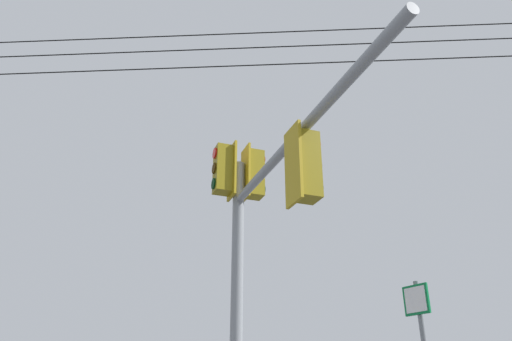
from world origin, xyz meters
TOP-DOWN VIEW (x-y plane):
  - signal_mast_assembly at (0.68, -0.22)m, footprint 5.15×1.62m
  - overhead_wire_span at (0.54, 0.93)m, footprint 14.64×21.33m

SIDE VIEW (x-z plane):
  - signal_mast_assembly at x=0.68m, z-range 1.27..7.30m
  - overhead_wire_span at x=0.54m, z-range 7.67..8.96m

